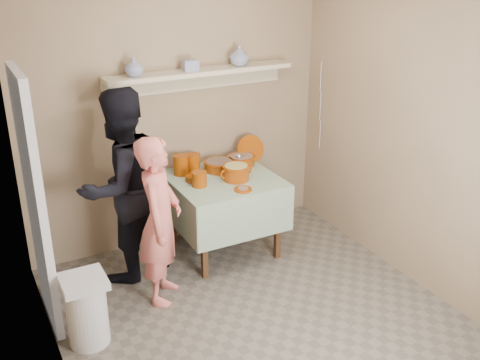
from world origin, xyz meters
TOP-DOWN VIEW (x-y plane):
  - ground at (0.00, 0.00)m, footprint 3.50×3.50m
  - tile_panel at (-1.46, 0.95)m, footprint 0.06×0.70m
  - plate_stack_a at (-0.07, 1.54)m, footprint 0.14×0.14m
  - plate_stack_b at (0.07, 1.57)m, footprint 0.14×0.14m
  - bowl_stack at (-0.03, 1.20)m, footprint 0.14×0.14m
  - empty_bowl at (-0.01, 1.33)m, footprint 0.18×0.18m
  - propped_lid at (0.70, 1.57)m, footprint 0.29×0.14m
  - vase_right at (0.60, 1.61)m, footprint 0.24×0.24m
  - vase_left at (-0.43, 1.61)m, footprint 0.21×0.21m
  - ceramic_box at (0.09, 1.60)m, footprint 0.14×0.10m
  - person_cook at (-0.56, 0.79)m, footprint 0.56×0.62m
  - person_helper at (-0.71, 1.29)m, footprint 1.02×0.92m
  - room_shell at (0.00, 0.00)m, footprint 3.04×3.54m
  - serving_table at (0.25, 1.28)m, footprint 0.97×0.97m
  - cazuela_meat_a at (0.30, 1.47)m, footprint 0.30×0.30m
  - cazuela_meat_b at (0.56, 1.49)m, footprint 0.28×0.28m
  - ladle at (0.52, 1.46)m, footprint 0.08×0.26m
  - cazuela_rice at (0.33, 1.17)m, footprint 0.33×0.25m
  - front_plate at (0.27, 0.93)m, footprint 0.16×0.16m
  - wall_shelf at (0.20, 1.65)m, footprint 1.80×0.25m
  - trash_bin at (-1.27, 0.48)m, footprint 0.32×0.32m
  - electrical_cord at (1.47, 1.48)m, footprint 0.01×0.05m

SIDE VIEW (x-z plane):
  - ground at x=0.00m, z-range 0.00..0.00m
  - trash_bin at x=-1.27m, z-range 0.00..0.56m
  - serving_table at x=0.25m, z-range 0.26..1.02m
  - person_cook at x=-0.56m, z-range 0.00..1.43m
  - front_plate at x=0.27m, z-range 0.76..0.78m
  - empty_bowl at x=-0.01m, z-range 0.76..0.81m
  - cazuela_meat_a at x=0.30m, z-range 0.77..0.87m
  - cazuela_meat_b at x=0.56m, z-range 0.77..0.87m
  - bowl_stack at x=-0.03m, z-range 0.76..0.90m
  - cazuela_rice at x=0.33m, z-range 0.77..0.92m
  - plate_stack_b at x=0.07m, z-range 0.76..0.93m
  - plate_stack_a at x=-0.07m, z-range 0.76..0.95m
  - person_helper at x=-0.71m, z-range 0.00..1.72m
  - ladle at x=0.52m, z-range 0.78..0.97m
  - propped_lid at x=0.70m, z-range 0.74..1.02m
  - tile_panel at x=-1.46m, z-range 0.00..2.00m
  - electrical_cord at x=1.47m, z-range 0.80..1.70m
  - room_shell at x=0.00m, z-range 0.30..2.92m
  - wall_shelf at x=0.20m, z-range 1.57..1.78m
  - ceramic_box at x=0.09m, z-range 1.72..1.82m
  - vase_left at x=-0.43m, z-range 1.72..1.89m
  - vase_right at x=0.60m, z-range 1.72..1.91m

